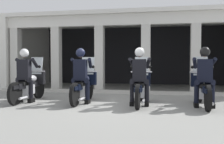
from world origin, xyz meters
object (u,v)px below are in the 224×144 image
(police_officer_far_left, at_px, (25,71))
(motorcycle_far_right, at_px, (203,87))
(motorcycle_far_left, at_px, (30,85))
(motorcycle_center_right, at_px, (140,87))
(police_officer_far_right, at_px, (205,72))
(motorcycle_center_left, at_px, (84,85))
(police_officer_center_right, at_px, (140,71))
(police_officer_center_left, at_px, (81,71))

(police_officer_far_left, relative_size, motorcycle_far_right, 0.78)
(motorcycle_far_left, bearing_deg, motorcycle_far_right, 1.08)
(motorcycle_center_right, relative_size, police_officer_far_right, 1.29)
(motorcycle_center_right, bearing_deg, police_officer_far_left, -173.52)
(motorcycle_center_left, bearing_deg, police_officer_far_right, -8.36)
(motorcycle_far_left, bearing_deg, police_officer_center_right, -4.35)
(motorcycle_far_left, relative_size, motorcycle_center_right, 1.00)
(police_officer_far_left, xyz_separation_m, motorcycle_far_right, (5.06, 0.37, -0.44))
(motorcycle_far_right, bearing_deg, police_officer_far_left, -169.36)
(police_officer_center_left, bearing_deg, police_officer_far_right, -3.55)
(police_officer_center_left, height_order, police_officer_center_right, same)
(police_officer_center_left, bearing_deg, police_officer_far_left, -179.79)
(motorcycle_far_right, bearing_deg, motorcycle_far_left, -172.56)
(police_officer_center_left, xyz_separation_m, police_officer_far_right, (3.37, -0.02, 0.00))
(motorcycle_center_left, height_order, police_officer_center_right, police_officer_center_right)
(police_officer_center_right, bearing_deg, motorcycle_far_left, 176.87)
(motorcycle_far_left, height_order, police_officer_center_left, police_officer_center_left)
(motorcycle_center_right, height_order, police_officer_far_right, police_officer_far_right)
(police_officer_far_left, distance_m, motorcycle_center_right, 3.41)
(motorcycle_far_left, relative_size, police_officer_center_right, 1.29)
(motorcycle_far_left, height_order, motorcycle_far_right, same)
(motorcycle_far_left, height_order, police_officer_far_left, police_officer_far_left)
(police_officer_center_right, bearing_deg, police_officer_far_left, -178.32)
(motorcycle_far_left, height_order, police_officer_center_right, police_officer_center_right)
(police_officer_center_left, bearing_deg, motorcycle_center_right, 3.54)
(police_officer_far_left, bearing_deg, police_officer_far_right, 1.08)
(motorcycle_far_right, bearing_deg, motorcycle_center_left, -173.82)
(motorcycle_center_left, bearing_deg, motorcycle_far_right, -3.55)
(motorcycle_center_left, height_order, police_officer_far_right, police_officer_far_right)
(motorcycle_center_left, distance_m, police_officer_center_right, 1.78)
(police_officer_far_right, bearing_deg, police_officer_far_left, -172.56)
(motorcycle_far_right, distance_m, police_officer_far_right, 0.52)
(police_officer_far_left, distance_m, police_officer_center_right, 3.37)
(motorcycle_center_left, distance_m, police_officer_far_right, 3.41)
(motorcycle_far_left, xyz_separation_m, police_officer_center_right, (3.37, -0.27, 0.44))
(motorcycle_far_left, height_order, motorcycle_center_right, same)
(police_officer_far_left, xyz_separation_m, motorcycle_center_right, (3.37, 0.30, -0.44))
(police_officer_center_left, relative_size, police_officer_center_right, 1.00)
(motorcycle_center_left, relative_size, police_officer_far_right, 1.29)
(police_officer_far_left, relative_size, motorcycle_center_left, 0.78)
(police_officer_center_right, relative_size, police_officer_far_right, 1.00)
(police_officer_center_left, xyz_separation_m, police_officer_center_right, (1.69, -0.08, 0.00))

